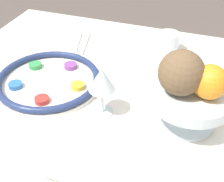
# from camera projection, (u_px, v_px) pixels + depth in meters

# --- Properties ---
(seder_plate) EXTENTS (0.31, 0.31, 0.03)m
(seder_plate) POSITION_uv_depth(u_px,v_px,m) (49.00, 80.00, 0.93)
(seder_plate) COLOR silver
(seder_plate) RESTS_ON dining_table
(wine_glass) EXTENTS (0.07, 0.07, 0.14)m
(wine_glass) POSITION_uv_depth(u_px,v_px,m) (102.00, 81.00, 0.78)
(wine_glass) COLOR silver
(wine_glass) RESTS_ON dining_table
(fruit_stand) EXTENTS (0.20, 0.20, 0.10)m
(fruit_stand) POSITION_uv_depth(u_px,v_px,m) (190.00, 100.00, 0.76)
(fruit_stand) COLOR silver
(fruit_stand) RESTS_ON dining_table
(orange_fruit) EXTENTS (0.08, 0.08, 0.08)m
(orange_fruit) POSITION_uv_depth(u_px,v_px,m) (210.00, 82.00, 0.70)
(orange_fruit) COLOR orange
(orange_fruit) RESTS_ON fruit_stand
(coconut) EXTENTS (0.11, 0.11, 0.11)m
(coconut) POSITION_uv_depth(u_px,v_px,m) (181.00, 73.00, 0.71)
(coconut) COLOR brown
(coconut) RESTS_ON fruit_stand
(napkin_roll) EXTENTS (0.20, 0.05, 0.04)m
(napkin_roll) POSITION_uv_depth(u_px,v_px,m) (90.00, 179.00, 0.64)
(napkin_roll) COLOR white
(napkin_roll) RESTS_ON dining_table
(cup_mid) EXTENTS (0.08, 0.08, 0.07)m
(cup_mid) POSITION_uv_depth(u_px,v_px,m) (168.00, 42.00, 1.08)
(cup_mid) COLOR silver
(cup_mid) RESTS_ON dining_table
(fork_left) EXTENTS (0.07, 0.16, 0.01)m
(fork_left) POSITION_uv_depth(u_px,v_px,m) (77.00, 42.00, 1.15)
(fork_left) COLOR silver
(fork_left) RESTS_ON dining_table
(fork_right) EXTENTS (0.06, 0.16, 0.01)m
(fork_right) POSITION_uv_depth(u_px,v_px,m) (84.00, 44.00, 1.14)
(fork_right) COLOR silver
(fork_right) RESTS_ON dining_table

